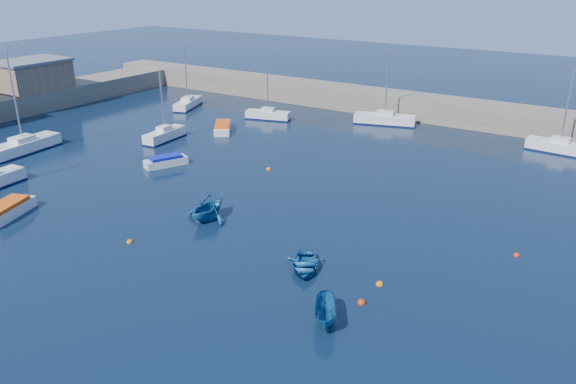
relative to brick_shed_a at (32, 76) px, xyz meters
The scene contains 20 objects.
ground 48.55m from the brick_shed_a, 29.74° to the right, with size 220.00×220.00×0.00m, color black.
back_wall 47.50m from the brick_shed_a, 27.65° to the left, with size 96.00×4.50×2.60m, color #706455.
brick_shed_a is the anchor object (origin of this frame).
sailboat_2 19.67m from the brick_shed_a, 37.85° to the right, with size 2.89×7.65×9.74m.
sailboat_3 24.09m from the brick_shed_a, ahead, with size 1.92×5.34×7.09m.
sailboat_4 19.46m from the brick_shed_a, 34.47° to the left, with size 3.67×6.13×7.80m.
sailboat_5 30.27m from the brick_shed_a, 22.50° to the left, with size 5.41×2.86×6.97m.
sailboat_6 43.80m from the brick_shed_a, 22.90° to the left, with size 7.13×3.78×8.99m.
sailboat_7 61.08m from the brick_shed_a, 15.51° to the left, with size 6.15×2.25×8.00m.
motorboat_0 35.60m from the brick_shed_a, 37.64° to the right, with size 3.16×4.98×1.05m.
motorboat_1 30.72m from the brick_shed_a, 13.72° to the right, with size 2.77×4.01×0.93m.
motorboat_2 27.23m from the brick_shed_a, ahead, with size 4.03×4.71×0.96m.
dinghy_center 52.76m from the brick_shed_a, 18.24° to the right, with size 2.32×3.25×0.67m, color #134F88.
dinghy_left 42.95m from the brick_shed_a, 19.17° to the right, with size 3.11×3.61×1.90m, color #134F88.
dinghy_right 57.53m from the brick_shed_a, 20.86° to the right, with size 1.13×2.99×1.16m, color #134F88.
buoy_0 43.42m from the brick_shed_a, 26.98° to the right, with size 0.43×0.43×0.43m, color orange.
buoy_1 57.38m from the brick_shed_a, 18.15° to the right, with size 0.47×0.47×0.47m, color #B6280D.
buoy_2 56.75m from the brick_shed_a, 15.97° to the right, with size 0.45×0.45×0.45m, color orange.
buoy_3 38.37m from the brick_shed_a, ahead, with size 0.46×0.46×0.46m, color orange.
buoy_4 60.76m from the brick_shed_a, ahead, with size 0.40×0.40×0.40m, color #B6280D.
Camera 1 is at (23.06, -17.42, 16.66)m, focal length 35.00 mm.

